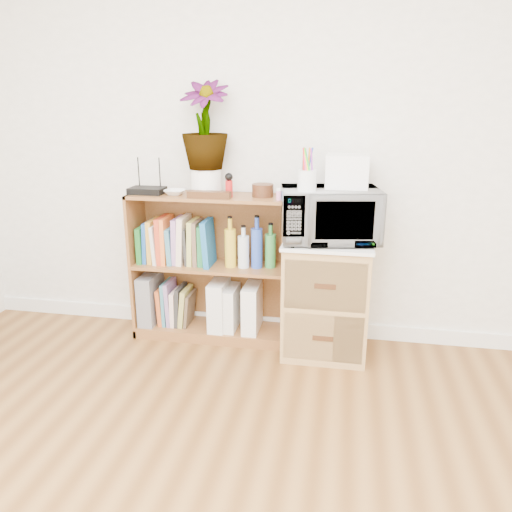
# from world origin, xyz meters

# --- Properties ---
(skirting_board) EXTENTS (4.00, 0.02, 0.10)m
(skirting_board) POSITION_xyz_m (0.00, 2.24, 0.05)
(skirting_board) COLOR white
(skirting_board) RESTS_ON ground
(bookshelf) EXTENTS (1.00, 0.30, 0.95)m
(bookshelf) POSITION_xyz_m (-0.35, 2.10, 0.47)
(bookshelf) COLOR brown
(bookshelf) RESTS_ON ground
(wicker_unit) EXTENTS (0.50, 0.45, 0.70)m
(wicker_unit) POSITION_xyz_m (0.40, 2.02, 0.35)
(wicker_unit) COLOR #9E7542
(wicker_unit) RESTS_ON ground
(microwave) EXTENTS (0.61, 0.47, 0.31)m
(microwave) POSITION_xyz_m (0.40, 2.02, 0.87)
(microwave) COLOR white
(microwave) RESTS_ON wicker_unit
(pen_cup) EXTENTS (0.11, 0.11, 0.12)m
(pen_cup) POSITION_xyz_m (0.27, 1.91, 1.09)
(pen_cup) COLOR white
(pen_cup) RESTS_ON microwave
(small_appliance) EXTENTS (0.24, 0.20, 0.19)m
(small_appliance) POSITION_xyz_m (0.49, 2.07, 1.12)
(small_appliance) COLOR white
(small_appliance) RESTS_ON microwave
(router) EXTENTS (0.21, 0.15, 0.04)m
(router) POSITION_xyz_m (-0.74, 2.08, 0.97)
(router) COLOR black
(router) RESTS_ON bookshelf
(white_bowl) EXTENTS (0.13, 0.13, 0.03)m
(white_bowl) POSITION_xyz_m (-0.55, 2.07, 0.97)
(white_bowl) COLOR white
(white_bowl) RESTS_ON bookshelf
(plant_pot) EXTENTS (0.19, 0.19, 0.16)m
(plant_pot) POSITION_xyz_m (-0.37, 2.12, 1.03)
(plant_pot) COLOR white
(plant_pot) RESTS_ON bookshelf
(potted_plant) EXTENTS (0.29, 0.29, 0.52)m
(potted_plant) POSITION_xyz_m (-0.37, 2.12, 1.37)
(potted_plant) COLOR #357F32
(potted_plant) RESTS_ON plant_pot
(trinket_box) EXTENTS (0.26, 0.06, 0.04)m
(trinket_box) POSITION_xyz_m (-0.32, 2.00, 0.97)
(trinket_box) COLOR #3B2210
(trinket_box) RESTS_ON bookshelf
(kokeshi_doll) EXTENTS (0.04, 0.04, 0.10)m
(kokeshi_doll) POSITION_xyz_m (-0.21, 2.06, 1.00)
(kokeshi_doll) COLOR #B11517
(kokeshi_doll) RESTS_ON bookshelf
(wooden_bowl) EXTENTS (0.13, 0.13, 0.08)m
(wooden_bowl) POSITION_xyz_m (-0.01, 2.11, 0.99)
(wooden_bowl) COLOR #35200E
(wooden_bowl) RESTS_ON bookshelf
(paint_jars) EXTENTS (0.11, 0.04, 0.05)m
(paint_jars) POSITION_xyz_m (0.13, 2.01, 0.98)
(paint_jars) COLOR pink
(paint_jars) RESTS_ON bookshelf
(file_box) EXTENTS (0.10, 0.27, 0.33)m
(file_box) POSITION_xyz_m (-0.77, 2.10, 0.24)
(file_box) COLOR slate
(file_box) RESTS_ON bookshelf
(magazine_holder_left) EXTENTS (0.10, 0.26, 0.32)m
(magazine_holder_left) POSITION_xyz_m (-0.29, 2.09, 0.23)
(magazine_holder_left) COLOR silver
(magazine_holder_left) RESTS_ON bookshelf
(magazine_holder_mid) EXTENTS (0.09, 0.23, 0.28)m
(magazine_holder_mid) POSITION_xyz_m (-0.22, 2.09, 0.21)
(magazine_holder_mid) COLOR silver
(magazine_holder_mid) RESTS_ON bookshelf
(magazine_holder_right) EXTENTS (0.10, 0.25, 0.31)m
(magazine_holder_right) POSITION_xyz_m (-0.07, 2.09, 0.22)
(magazine_holder_right) COLOR white
(magazine_holder_right) RESTS_ON bookshelf
(cookbooks) EXTENTS (0.48, 0.20, 0.31)m
(cookbooks) POSITION_xyz_m (-0.57, 2.10, 0.64)
(cookbooks) COLOR #1B6623
(cookbooks) RESTS_ON bookshelf
(liquor_bottles) EXTENTS (0.47, 0.07, 0.32)m
(liquor_bottles) POSITION_xyz_m (-0.01, 2.10, 0.65)
(liquor_bottles) COLOR gold
(liquor_bottles) RESTS_ON bookshelf
(lower_books) EXTENTS (0.23, 0.19, 0.30)m
(lower_books) POSITION_xyz_m (-0.60, 2.10, 0.20)
(lower_books) COLOR #BF5121
(lower_books) RESTS_ON bookshelf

